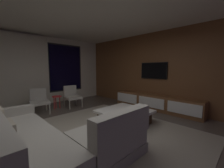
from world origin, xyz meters
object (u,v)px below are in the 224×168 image
at_px(book_stack_on_coffee_table, 135,108).
at_px(media_console, 155,103).
at_px(coffee_table, 125,117).
at_px(accent_chair_by_curtain, 39,100).
at_px(side_stool, 57,98).
at_px(accent_chair_near_window, 72,95).
at_px(mounted_tv, 154,71).
at_px(sectional_couch, 47,142).

relative_size(book_stack_on_coffee_table, media_console, 0.09).
relative_size(coffee_table, book_stack_on_coffee_table, 3.97).
distance_m(accent_chair_by_curtain, side_stool, 0.60).
bearing_deg(media_console, side_stool, 133.38).
relative_size(coffee_table, accent_chair_near_window, 1.49).
bearing_deg(media_console, coffee_table, -177.71).
relative_size(book_stack_on_coffee_table, accent_chair_near_window, 0.37).
distance_m(accent_chair_near_window, media_console, 3.04).
height_order(coffee_table, mounted_tv, mounted_tv).
height_order(book_stack_on_coffee_table, side_stool, side_stool).
distance_m(side_stool, media_console, 3.45).
distance_m(sectional_couch, side_stool, 2.96).
xyz_separation_m(accent_chair_by_curtain, media_console, (2.97, -2.46, -0.18)).
bearing_deg(mounted_tv, accent_chair_near_window, 132.19).
relative_size(accent_chair_near_window, side_stool, 1.70).
bearing_deg(accent_chair_near_window, media_console, -52.86).
bearing_deg(side_stool, coffee_table, -75.94).
relative_size(sectional_couch, accent_chair_near_window, 3.21).
height_order(accent_chair_by_curtain, mounted_tv, mounted_tv).
bearing_deg(sectional_couch, book_stack_on_coffee_table, -2.89).
relative_size(accent_chair_by_curtain, media_console, 0.25).
distance_m(book_stack_on_coffee_table, side_stool, 2.89).
xyz_separation_m(coffee_table, accent_chair_by_curtain, (-1.24, 2.52, 0.25)).
bearing_deg(accent_chair_near_window, book_stack_on_coffee_table, -83.50).
height_order(sectional_couch, side_stool, sectional_couch).
relative_size(accent_chair_by_curtain, side_stool, 1.70).
bearing_deg(mounted_tv, side_stool, 137.83).
bearing_deg(book_stack_on_coffee_table, media_console, 9.30).
bearing_deg(mounted_tv, media_console, -132.48).
bearing_deg(media_console, accent_chair_near_window, 127.14).
xyz_separation_m(coffee_table, book_stack_on_coffee_table, (0.20, -0.18, 0.22)).
relative_size(coffee_table, accent_chair_by_curtain, 1.49).
relative_size(coffee_table, media_console, 0.37).
bearing_deg(sectional_couch, accent_chair_near_window, 54.07).
distance_m(accent_chair_near_window, side_stool, 0.55).
height_order(sectional_couch, accent_chair_near_window, sectional_couch).
bearing_deg(accent_chair_by_curtain, accent_chair_near_window, -1.89).
height_order(book_stack_on_coffee_table, accent_chair_near_window, accent_chair_near_window).
bearing_deg(sectional_couch, coffee_table, 2.11).
bearing_deg(accent_chair_by_curtain, sectional_couch, -105.42).
height_order(sectional_couch, mounted_tv, mounted_tv).
bearing_deg(mounted_tv, book_stack_on_coffee_table, -165.32).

